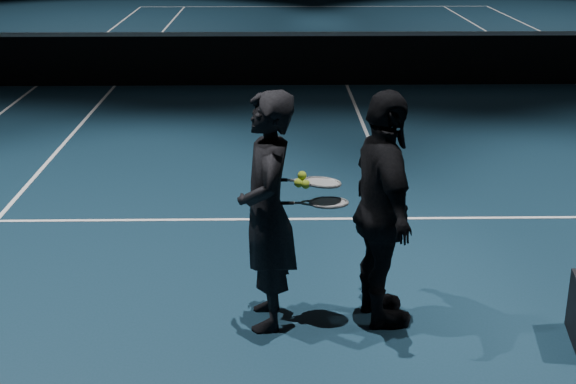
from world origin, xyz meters
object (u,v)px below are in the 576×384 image
Objects in this scene: player_a at (267,212)px; tennis_balls at (302,181)px; racket_lower at (329,203)px; player_b at (383,211)px; racket_upper at (322,182)px.

tennis_balls is (0.25, 0.01, 0.23)m from player_a.
racket_lower is (0.45, 0.01, 0.07)m from player_a.
player_a is 14.95× the size of tennis_balls.
racket_lower is (-0.40, -0.00, 0.07)m from player_b.
player_a is at bearing -178.29° from racket_upper.
player_a is 0.45m from racket_upper.
tennis_balls is at bearing -170.43° from racket_upper.
player_a is 1.00× the size of player_b.
player_a is 2.64× the size of racket_upper.
racket_upper is at bearing 93.52° from player_a.
racket_upper is at bearing 141.34° from racket_lower.
player_b is (0.85, 0.01, 0.00)m from player_a.
player_a is at bearing 81.61° from player_b.
player_a reaches higher than racket_lower.
racket_upper is at bearing 76.53° from player_b.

